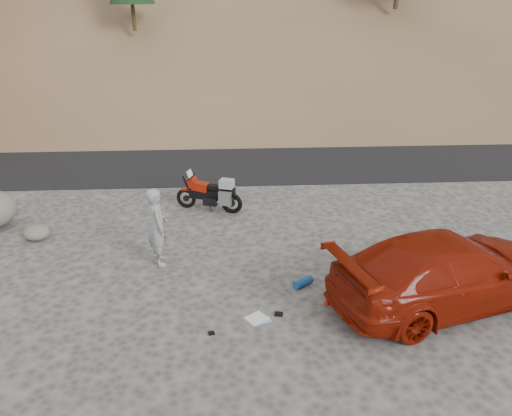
# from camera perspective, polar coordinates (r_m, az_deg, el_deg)

# --- Properties ---
(ground) EXTENTS (140.00, 140.00, 0.00)m
(ground) POSITION_cam_1_polar(r_m,az_deg,el_deg) (11.42, -3.14, -7.70)
(ground) COLOR #45433F
(ground) RESTS_ON ground
(road) EXTENTS (120.00, 7.00, 0.05)m
(road) POSITION_cam_1_polar(r_m,az_deg,el_deg) (19.66, -3.29, 6.18)
(road) COLOR black
(road) RESTS_ON ground
(motorcycle) EXTENTS (1.96, 0.95, 1.20)m
(motorcycle) POSITION_cam_1_polar(r_m,az_deg,el_deg) (14.43, -5.09, 1.58)
(motorcycle) COLOR black
(motorcycle) RESTS_ON ground
(man) EXTENTS (0.61, 0.78, 1.88)m
(man) POSITION_cam_1_polar(r_m,az_deg,el_deg) (12.13, -10.82, -6.08)
(man) COLOR #949499
(man) RESTS_ON ground
(red_car) EXTENTS (5.43, 3.47, 1.47)m
(red_car) POSITION_cam_1_polar(r_m,az_deg,el_deg) (11.27, 20.66, -9.88)
(red_car) COLOR maroon
(red_car) RESTS_ON ground
(small_rock) EXTENTS (0.77, 0.72, 0.39)m
(small_rock) POSITION_cam_1_polar(r_m,az_deg,el_deg) (14.05, -23.78, -2.57)
(small_rock) COLOR #605A52
(small_rock) RESTS_ON ground
(gear_white_cloth) EXTENTS (0.52, 0.51, 0.01)m
(gear_white_cloth) POSITION_cam_1_polar(r_m,az_deg,el_deg) (10.06, 0.07, -12.50)
(gear_white_cloth) COLOR white
(gear_white_cloth) RESTS_ON ground
(gear_blue_mat) EXTENTS (0.48, 0.42, 0.18)m
(gear_blue_mat) POSITION_cam_1_polar(r_m,az_deg,el_deg) (11.04, 5.40, -8.42)
(gear_blue_mat) COLOR #174A8F
(gear_blue_mat) RESTS_ON ground
(gear_bottle) EXTENTS (0.10, 0.10, 0.22)m
(gear_bottle) POSITION_cam_1_polar(r_m,az_deg,el_deg) (10.54, 10.45, -10.36)
(gear_bottle) COLOR #174A8F
(gear_bottle) RESTS_ON ground
(gear_funnel) EXTENTS (0.13, 0.13, 0.17)m
(gear_funnel) POSITION_cam_1_polar(r_m,az_deg,el_deg) (10.52, 8.12, -10.45)
(gear_funnel) COLOR #B3170B
(gear_funnel) RESTS_ON ground
(gear_glove_a) EXTENTS (0.18, 0.15, 0.05)m
(gear_glove_a) POSITION_cam_1_polar(r_m,az_deg,el_deg) (10.16, 2.61, -12.01)
(gear_glove_a) COLOR black
(gear_glove_a) RESTS_ON ground
(gear_glove_b) EXTENTS (0.13, 0.11, 0.04)m
(gear_glove_b) POSITION_cam_1_polar(r_m,az_deg,el_deg) (9.71, -5.12, -14.06)
(gear_glove_b) COLOR black
(gear_glove_b) RESTS_ON ground
(gear_blue_cloth) EXTENTS (0.32, 0.27, 0.01)m
(gear_blue_cloth) POSITION_cam_1_polar(r_m,az_deg,el_deg) (10.02, 0.90, -12.69)
(gear_blue_cloth) COLOR #97B3EA
(gear_blue_cloth) RESTS_ON ground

